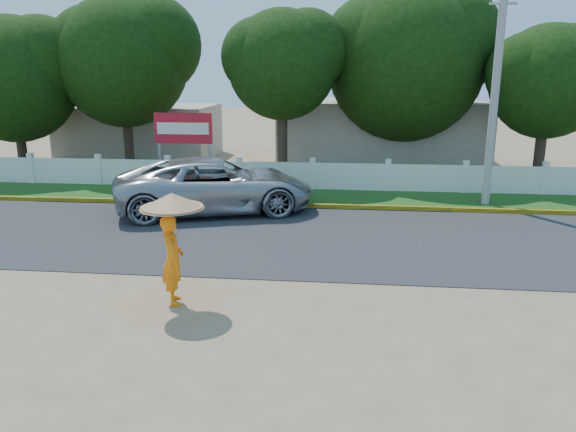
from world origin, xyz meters
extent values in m
plane|color=#9E8460|center=(0.00, 0.00, 0.00)|extent=(120.00, 120.00, 0.00)
cube|color=#38383A|center=(0.00, 4.50, 0.01)|extent=(60.00, 7.00, 0.02)
cube|color=#2D601E|center=(0.00, 9.75, 0.01)|extent=(60.00, 3.50, 0.03)
cube|color=yellow|center=(0.00, 8.05, 0.08)|extent=(40.00, 0.18, 0.16)
cube|color=silver|center=(0.00, 11.20, 0.55)|extent=(40.00, 0.10, 1.10)
cube|color=#B7AD99|center=(3.00, 18.00, 1.60)|extent=(10.00, 6.00, 3.20)
cube|color=#B7AD99|center=(-10.00, 19.00, 1.40)|extent=(8.00, 5.00, 2.80)
cylinder|color=#979794|center=(6.39, 9.31, 3.83)|extent=(0.28, 0.28, 7.65)
imported|color=#A6AAAE|center=(-3.06, 7.24, 0.92)|extent=(7.28, 4.99, 1.85)
imported|color=orange|center=(-2.13, -0.45, 0.95)|extent=(0.68, 0.81, 1.90)
cylinder|color=#97979C|center=(-2.08, -0.45, 1.68)|extent=(0.03, 0.03, 1.23)
cone|color=#B28052|center=(-2.08, -0.45, 2.20)|extent=(1.30, 1.30, 0.31)
cylinder|color=gray|center=(-6.71, 12.30, 1.00)|extent=(0.12, 0.12, 2.00)
cylinder|color=gray|center=(-4.51, 12.30, 1.00)|extent=(0.12, 0.12, 2.00)
cube|color=red|center=(-5.61, 12.30, 2.30)|extent=(2.50, 0.12, 1.30)
cube|color=silver|center=(-5.61, 12.24, 2.30)|extent=(2.25, 0.02, 0.49)
cylinder|color=#473828|center=(3.84, 15.22, 1.54)|extent=(0.44, 0.44, 3.07)
sphere|color=#1A3C0D|center=(3.84, 15.22, 4.99)|extent=(6.96, 6.96, 6.96)
cylinder|color=#473828|center=(9.40, 13.30, 1.49)|extent=(0.44, 0.44, 2.98)
sphere|color=#1A3C0D|center=(9.40, 13.30, 4.25)|extent=(4.62, 4.62, 4.62)
cylinder|color=#473828|center=(-14.00, 13.92, 1.35)|extent=(0.44, 0.44, 2.69)
sphere|color=#1A3C0D|center=(-14.00, 13.92, 4.27)|extent=(5.76, 5.76, 5.76)
cylinder|color=#473828|center=(-9.16, 15.03, 1.70)|extent=(0.44, 0.44, 3.40)
sphere|color=#1A3C0D|center=(-9.16, 15.03, 5.07)|extent=(6.06, 6.06, 6.06)
cylinder|color=#473828|center=(-1.45, 13.15, 1.82)|extent=(0.44, 0.44, 3.64)
sphere|color=#1A3C0D|center=(-1.45, 13.15, 4.91)|extent=(4.61, 4.61, 4.61)
camera|label=1|loc=(1.42, -11.10, 4.78)|focal=35.00mm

